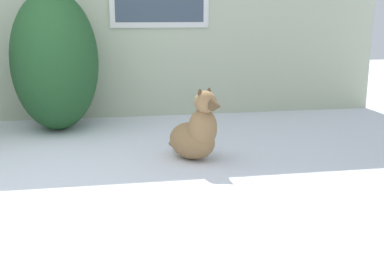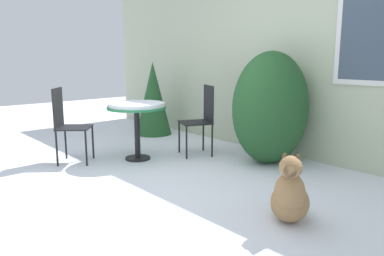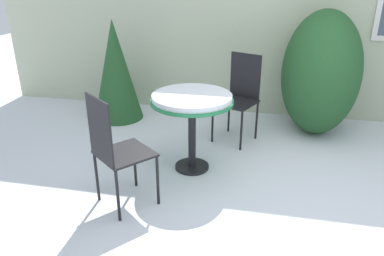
{
  "view_description": "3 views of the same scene",
  "coord_description": "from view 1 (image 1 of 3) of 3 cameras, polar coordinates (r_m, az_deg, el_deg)",
  "views": [
    {
      "loc": [
        0.76,
        -3.37,
        1.19
      ],
      "look_at": [
        1.43,
        0.42,
        0.26
      ],
      "focal_mm": 45.0,
      "sensor_mm": 36.0,
      "label": 1
    },
    {
      "loc": [
        3.1,
        -2.12,
        1.34
      ],
      "look_at": [
        0.0,
        0.6,
        0.55
      ],
      "focal_mm": 35.0,
      "sensor_mm": 36.0,
      "label": 2
    },
    {
      "loc": [
        -0.33,
        -2.64,
        1.8
      ],
      "look_at": [
        -0.99,
        0.51,
        0.42
      ],
      "focal_mm": 35.0,
      "sensor_mm": 36.0,
      "label": 3
    }
  ],
  "objects": [
    {
      "name": "ground_plane",
      "position": [
        3.65,
        -21.64,
        -6.43
      ],
      "size": [
        16.0,
        16.0,
        0.0
      ],
      "primitive_type": "plane",
      "color": "white"
    },
    {
      "name": "shrub_left",
      "position": [
        5.11,
        -15.93,
        7.63
      ],
      "size": [
        0.87,
        1.06,
        1.41
      ],
      "color": "#235128",
      "rests_on": "ground_plane"
    },
    {
      "name": "dog",
      "position": [
        3.93,
        0.48,
        -0.7
      ],
      "size": [
        0.5,
        0.6,
        0.61
      ],
      "rotation": [
        0.0,
        0.0,
        0.54
      ],
      "color": "#937047",
      "rests_on": "ground_plane"
    }
  ]
}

